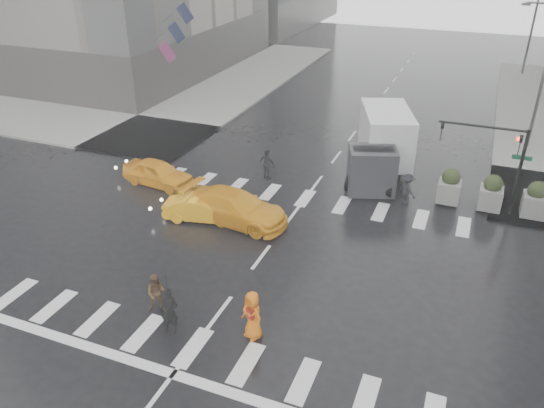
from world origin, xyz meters
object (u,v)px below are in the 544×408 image
at_px(pedestrian_orange, 253,315).
at_px(traffic_signal_pole, 500,153).
at_px(pedestrian_brown, 157,293).
at_px(taxi_front, 158,173).
at_px(box_truck, 382,144).
at_px(taxi_mid, 202,208).

bearing_deg(pedestrian_orange, traffic_signal_pole, 87.21).
bearing_deg(pedestrian_brown, taxi_front, 95.07).
bearing_deg(taxi_front, box_truck, -55.58).
bearing_deg(pedestrian_orange, taxi_front, 163.69).
bearing_deg(taxi_mid, pedestrian_brown, -178.11).
height_order(pedestrian_orange, taxi_front, pedestrian_orange).
bearing_deg(pedestrian_brown, traffic_signal_pole, 21.24).
relative_size(traffic_signal_pole, pedestrian_brown, 2.88).
distance_m(traffic_signal_pole, pedestrian_brown, 17.12).
height_order(taxi_mid, box_truck, box_truck).
xyz_separation_m(traffic_signal_pole, pedestrian_orange, (-7.33, -12.71, -2.28)).
relative_size(traffic_signal_pole, taxi_front, 1.09).
xyz_separation_m(pedestrian_brown, pedestrian_orange, (3.87, 0.01, 0.16)).
distance_m(pedestrian_brown, taxi_front, 11.01).
height_order(pedestrian_orange, box_truck, box_truck).
xyz_separation_m(pedestrian_brown, box_truck, (5.19, 15.10, 1.13)).
height_order(traffic_signal_pole, taxi_front, traffic_signal_pole).
xyz_separation_m(taxi_front, taxi_mid, (4.16, -2.57, -0.09)).
xyz_separation_m(pedestrian_orange, taxi_front, (-9.78, 9.28, -0.24)).
relative_size(taxi_mid, box_truck, 0.55).
relative_size(pedestrian_brown, taxi_mid, 0.42).
xyz_separation_m(pedestrian_orange, box_truck, (1.33, 15.09, 0.97)).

